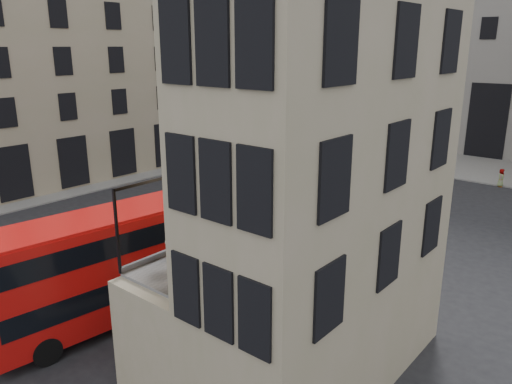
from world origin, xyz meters
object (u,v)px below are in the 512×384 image
Objects in this scene: cyclist at (249,223)px; pedestrian_e at (188,165)px; pedestrian_c at (427,156)px; pedestrian_a at (285,144)px; car_b at (344,160)px; pedestrian_d at (501,178)px; cafe_chair_c at (260,239)px; street_lamp_b at (370,138)px; bus_near at (128,256)px; car_a at (210,184)px; cafe_chair_a at (228,265)px; cafe_table_near at (174,248)px; cafe_chair_d at (320,220)px; car_c at (234,166)px; cafe_table_mid at (231,226)px; traffic_light_near at (283,192)px; cafe_chair_b at (262,246)px; street_lamp_a at (186,148)px; pedestrian_b at (346,148)px; traffic_light_far at (268,136)px; bicycle at (309,193)px; cafe_table_far at (272,206)px; bus_far at (312,134)px.

pedestrian_e is (-15.27, 8.77, -0.00)m from cyclist.
pedestrian_a is at bearing -0.32° from pedestrian_c.
pedestrian_d is (14.28, 2.11, 0.15)m from car_b.
street_lamp_b is at bearing 110.84° from cafe_chair_c.
bus_near reaches higher than car_a.
pedestrian_d is 1.92× the size of cafe_chair_a.
cafe_table_near is 0.99× the size of cafe_chair_d.
car_c is (-13.91, 22.41, -2.13)m from bus_near.
car_c is at bearing 132.01° from cafe_table_mid.
cyclist reaches higher than car_a.
traffic_light_near is at bearing 123.26° from cafe_chair_c.
cafe_chair_b is (8.52, -12.74, 2.45)m from traffic_light_near.
pedestrian_e is (0.12, 0.02, -1.58)m from street_lamp_a.
cafe_chair_c reaches higher than car_b.
cafe_chair_b is 1.17× the size of cafe_chair_d.
cyclist is (8.80, -5.23, 0.07)m from car_a.
cyclist is at bearing -102.41° from traffic_light_near.
pedestrian_b reaches higher than car_a.
pedestrian_b is 18.26m from pedestrian_e.
cafe_chair_d is at bearing -51.31° from pedestrian_a.
street_lamp_b is 15.19m from car_c.
pedestrian_a is at bearing 122.61° from car_a.
street_lamp_b is 6.87× the size of cafe_chair_d.
pedestrian_b is 1.01× the size of pedestrian_e.
cafe_table_near is at bearing -56.50° from traffic_light_far.
cafe_table_mid is (20.69, -28.35, 2.69)m from traffic_light_far.
pedestrian_e is at bearing 74.84° from cyclist.
cafe_chair_b is at bearing 93.61° from cafe_chair_a.
cafe_chair_c reaches higher than pedestrian_c.
cafe_chair_a is at bearing -106.86° from pedestrian_b.
bicycle is (10.20, -2.32, -0.23)m from car_c.
cafe_table_mid is at bearing -118.63° from cafe_chair_d.
car_b is 4.71× the size of cafe_chair_a.
pedestrian_e is at bearing 113.99° from pedestrian_d.
cafe_table_far is (5.97, -33.33, 4.22)m from pedestrian_c.
pedestrian_a reaches higher than bicycle.
cafe_table_near is at bearing 171.07° from pedestrian_d.
cafe_chair_c reaches higher than bicycle.
pedestrian_b is 40.80m from cafe_table_near.
cafe_table_mid is (19.10, -21.20, 4.45)m from car_c.
cafe_table_near is 5.69m from cafe_table_far.
pedestrian_c is 37.60m from cafe_chair_b.
cafe_table_far is at bearing -59.41° from bus_far.
car_b is 35.80m from cafe_chair_a.
pedestrian_c is at bearing 99.65° from cafe_table_mid.
traffic_light_near reaches higher than cyclist.
car_c is at bearing 144.48° from traffic_light_near.
traffic_light_far is 33.71m from cafe_chair_d.
pedestrian_e is at bearing 32.91° from pedestrian_c.
cafe_chair_d is at bearing 33.23° from bus_near.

